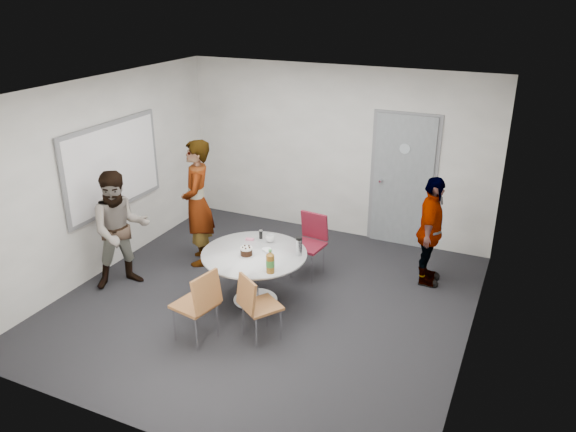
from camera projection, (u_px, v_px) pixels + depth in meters
The scene contains 15 objects.
floor at pixel (266, 302), 7.26m from camera, with size 5.00×5.00×0.00m, color black.
ceiling at pixel (262, 91), 6.22m from camera, with size 5.00×5.00×0.00m, color silver.
wall_back at pixel (336, 152), 8.84m from camera, with size 5.00×5.00×0.00m, color beige.
wall_left at pixel (102, 177), 7.70m from camera, with size 5.00×5.00×0.00m, color beige.
wall_right at pixel (481, 241), 5.78m from camera, with size 5.00×5.00×0.00m, color beige.
wall_front at pixel (128, 305), 4.64m from camera, with size 5.00×5.00×0.00m, color beige.
door at pixel (403, 181), 8.53m from camera, with size 1.02×0.17×2.12m.
whiteboard at pixel (113, 166), 7.82m from camera, with size 0.04×1.90×1.25m.
table at pixel (256, 260), 7.03m from camera, with size 1.33×1.33×0.99m.
chair_near_left at pixel (200, 300), 6.25m from camera, with size 0.53×0.50×0.89m.
chair_near_right at pixel (255, 302), 6.30m from camera, with size 0.55×0.57×0.82m.
chair_far at pixel (311, 238), 7.80m from camera, with size 0.46×0.50×0.88m.
person_main at pixel (197, 203), 7.98m from camera, with size 0.67×0.44×1.84m, color #A5C6EA.
person_left at pixel (120, 230), 7.39m from camera, with size 0.78×0.61×1.61m, color white.
person_right at pixel (430, 232), 7.45m from camera, with size 0.89×0.37×1.52m, color black.
Camera 1 is at (2.87, -5.59, 3.81)m, focal length 35.00 mm.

